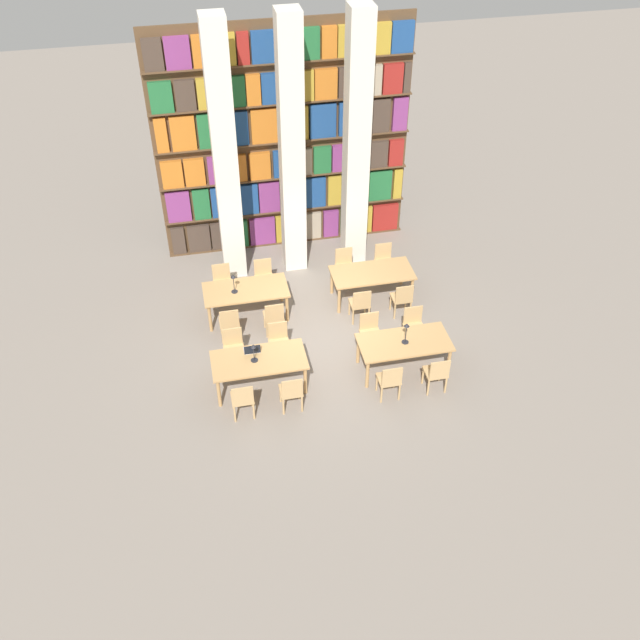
# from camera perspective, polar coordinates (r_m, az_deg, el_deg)

# --- Properties ---
(ground_plane) EXTENTS (40.00, 40.00, 0.00)m
(ground_plane) POSITION_cam_1_polar(r_m,az_deg,el_deg) (15.33, -0.09, -1.61)
(ground_plane) COLOR gray
(bookshelf_bank) EXTENTS (5.97, 0.35, 5.50)m
(bookshelf_bank) POSITION_cam_1_polar(r_m,az_deg,el_deg) (17.12, -2.86, 13.85)
(bookshelf_bank) COLOR brown
(bookshelf_bank) RESTS_ON ground_plane
(pillar_left) EXTENTS (0.52, 0.52, 6.00)m
(pillar_left) POSITION_cam_1_polar(r_m,az_deg,el_deg) (15.87, -7.62, 12.72)
(pillar_left) COLOR silver
(pillar_left) RESTS_ON ground_plane
(pillar_center) EXTENTS (0.52, 0.52, 6.00)m
(pillar_center) POSITION_cam_1_polar(r_m,az_deg,el_deg) (16.02, -2.28, 13.31)
(pillar_center) COLOR silver
(pillar_center) RESTS_ON ground_plane
(pillar_right) EXTENTS (0.52, 0.52, 6.00)m
(pillar_right) POSITION_cam_1_polar(r_m,az_deg,el_deg) (16.29, 2.94, 13.78)
(pillar_right) COLOR silver
(pillar_right) RESTS_ON ground_plane
(reading_table_0) EXTENTS (1.85, 0.90, 0.73)m
(reading_table_0) POSITION_cam_1_polar(r_m,az_deg,el_deg) (13.91, -4.90, -3.40)
(reading_table_0) COLOR tan
(reading_table_0) RESTS_ON ground_plane
(chair_0) EXTENTS (0.42, 0.40, 0.88)m
(chair_0) POSITION_cam_1_polar(r_m,az_deg,el_deg) (13.49, -6.21, -6.27)
(chair_0) COLOR tan
(chair_0) RESTS_ON ground_plane
(chair_1) EXTENTS (0.42, 0.40, 0.88)m
(chair_1) POSITION_cam_1_polar(r_m,az_deg,el_deg) (14.55, -6.92, -2.19)
(chair_1) COLOR tan
(chair_1) RESTS_ON ground_plane
(chair_2) EXTENTS (0.42, 0.40, 0.88)m
(chair_2) POSITION_cam_1_polar(r_m,az_deg,el_deg) (13.56, -2.30, -5.72)
(chair_2) COLOR tan
(chair_2) RESTS_ON ground_plane
(chair_3) EXTENTS (0.42, 0.40, 0.88)m
(chair_3) POSITION_cam_1_polar(r_m,az_deg,el_deg) (14.61, -3.31, -1.70)
(chair_3) COLOR tan
(chair_3) RESTS_ON ground_plane
(desk_lamp_0) EXTENTS (0.14, 0.14, 0.41)m
(desk_lamp_0) POSITION_cam_1_polar(r_m,az_deg,el_deg) (13.65, -5.34, -2.40)
(desk_lamp_0) COLOR #232328
(desk_lamp_0) RESTS_ON reading_table_0
(laptop) EXTENTS (0.32, 0.22, 0.21)m
(laptop) POSITION_cam_1_polar(r_m,az_deg,el_deg) (14.01, -5.46, -2.39)
(laptop) COLOR silver
(laptop) RESTS_ON reading_table_0
(reading_table_1) EXTENTS (1.85, 0.90, 0.73)m
(reading_table_1) POSITION_cam_1_polar(r_m,az_deg,el_deg) (14.34, 6.75, -1.97)
(reading_table_1) COLOR tan
(reading_table_1) RESTS_ON ground_plane
(chair_4) EXTENTS (0.42, 0.40, 0.88)m
(chair_4) POSITION_cam_1_polar(r_m,az_deg,el_deg) (13.83, 5.60, -4.79)
(chair_4) COLOR tan
(chair_4) RESTS_ON ground_plane
(chair_5) EXTENTS (0.42, 0.40, 0.88)m
(chair_5) POSITION_cam_1_polar(r_m,az_deg,el_deg) (14.85, 4.03, -0.91)
(chair_5) COLOR tan
(chair_5) RESTS_ON ground_plane
(chair_6) EXTENTS (0.42, 0.40, 0.88)m
(chair_6) POSITION_cam_1_polar(r_m,az_deg,el_deg) (14.09, 9.32, -4.19)
(chair_6) COLOR tan
(chair_6) RESTS_ON ground_plane
(chair_7) EXTENTS (0.42, 0.40, 0.88)m
(chair_7) POSITION_cam_1_polar(r_m,az_deg,el_deg) (15.09, 7.52, -0.42)
(chair_7) COLOR tan
(chair_7) RESTS_ON ground_plane
(desk_lamp_1) EXTENTS (0.14, 0.14, 0.49)m
(desk_lamp_1) POSITION_cam_1_polar(r_m,az_deg,el_deg) (14.06, 6.92, -0.78)
(desk_lamp_1) COLOR #232328
(desk_lamp_1) RESTS_ON reading_table_1
(reading_table_2) EXTENTS (1.85, 0.90, 0.73)m
(reading_table_2) POSITION_cam_1_polar(r_m,az_deg,el_deg) (15.65, -5.96, 2.22)
(reading_table_2) COLOR tan
(reading_table_2) RESTS_ON ground_plane
(chair_8) EXTENTS (0.42, 0.40, 0.88)m
(chair_8) POSITION_cam_1_polar(r_m,az_deg,el_deg) (15.16, -7.26, -0.17)
(chair_8) COLOR tan
(chair_8) RESTS_ON ground_plane
(chair_9) EXTENTS (0.42, 0.40, 0.88)m
(chair_9) POSITION_cam_1_polar(r_m,az_deg,el_deg) (16.32, -7.82, 3.06)
(chair_9) COLOR tan
(chair_9) RESTS_ON ground_plane
(chair_10) EXTENTS (0.42, 0.40, 0.88)m
(chair_10) POSITION_cam_1_polar(r_m,az_deg,el_deg) (15.22, -3.70, 0.30)
(chair_10) COLOR tan
(chair_10) RESTS_ON ground_plane
(chair_11) EXTENTS (0.42, 0.40, 0.88)m
(chair_11) POSITION_cam_1_polar(r_m,az_deg,el_deg) (16.37, -4.51, 3.49)
(chair_11) COLOR tan
(chair_11) RESTS_ON ground_plane
(desk_lamp_2) EXTENTS (0.14, 0.14, 0.45)m
(desk_lamp_2) POSITION_cam_1_polar(r_m,az_deg,el_deg) (15.37, -6.94, 3.15)
(desk_lamp_2) COLOR #232328
(desk_lamp_2) RESTS_ON reading_table_2
(reading_table_3) EXTENTS (1.85, 0.90, 0.73)m
(reading_table_3) POSITION_cam_1_polar(r_m,az_deg,el_deg) (16.12, 4.19, 3.62)
(reading_table_3) COLOR tan
(reading_table_3) RESTS_ON ground_plane
(chair_12) EXTENTS (0.42, 0.40, 0.88)m
(chair_12) POSITION_cam_1_polar(r_m,az_deg,el_deg) (15.56, 3.24, 1.34)
(chair_12) COLOR tan
(chair_12) RESTS_ON ground_plane
(chair_13) EXTENTS (0.42, 0.40, 0.88)m
(chair_13) POSITION_cam_1_polar(r_m,az_deg,el_deg) (16.69, 1.99, 4.40)
(chair_13) COLOR tan
(chair_13) RESTS_ON ground_plane
(chair_14) EXTENTS (0.42, 0.40, 0.88)m
(chair_14) POSITION_cam_1_polar(r_m,az_deg,el_deg) (15.79, 6.59, 1.77)
(chair_14) COLOR tan
(chair_14) RESTS_ON ground_plane
(chair_15) EXTENTS (0.42, 0.40, 0.88)m
(chair_15) POSITION_cam_1_polar(r_m,az_deg,el_deg) (16.91, 5.14, 4.77)
(chair_15) COLOR tan
(chair_15) RESTS_ON ground_plane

